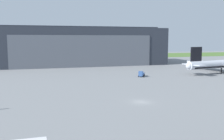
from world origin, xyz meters
TOP-DOWN VIEW (x-y plane):
  - ground_plane at (0.00, 0.00)m, footprint 440.00×440.00m
  - grass_field_strip at (0.00, 164.77)m, footprint 440.00×56.00m
  - maintenance_hangar at (0.32, 98.24)m, footprint 99.91×37.54m
  - baggage_tug at (16.51, 39.20)m, footprint 4.03×4.93m

SIDE VIEW (x-z plane):
  - ground_plane at x=0.00m, z-range 0.00..0.00m
  - grass_field_strip at x=0.00m, z-range 0.00..0.08m
  - baggage_tug at x=16.51m, z-range -0.11..2.24m
  - maintenance_hangar at x=0.32m, z-range -0.46..22.23m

